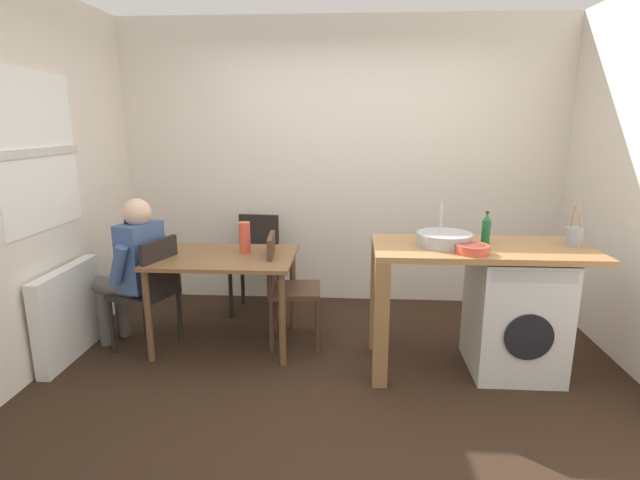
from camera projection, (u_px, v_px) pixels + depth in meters
name	position (u px, v px, depth m)	size (l,w,h in m)	color
ground_plane	(334.00, 384.00, 3.40)	(5.46, 5.46, 0.00)	black
wall_back	(342.00, 165.00, 4.78)	(4.60, 0.10, 2.70)	silver
wall_window_side	(6.00, 186.00, 3.21)	(0.12, 3.80, 2.70)	silver
radiator	(69.00, 313.00, 3.73)	(0.10, 0.80, 0.70)	white
dining_table	(224.00, 267.00, 3.87)	(1.10, 0.76, 0.74)	brown
chair_person_seat	(151.00, 288.00, 3.82)	(0.51, 0.51, 0.90)	black
chair_opposite	(285.00, 283.00, 3.92)	(0.43, 0.43, 0.90)	#4C3323
chair_spare_by_wall	(257.00, 258.00, 4.65)	(0.43, 0.43, 0.90)	black
seated_person	(133.00, 265.00, 3.84)	(0.57, 0.54, 1.20)	#595651
kitchen_counter	(450.00, 268.00, 3.46)	(1.50, 0.68, 0.92)	#9E7042
washing_machine	(515.00, 313.00, 3.51)	(0.60, 0.61, 0.86)	silver
sink_basin	(444.00, 239.00, 3.42)	(0.38, 0.38, 0.09)	#9EA0A5
tap	(441.00, 221.00, 3.57)	(0.02, 0.02, 0.28)	#B2B2B7
bottle_tall_green	(486.00, 229.00, 3.46)	(0.06, 0.06, 0.23)	#19592D
mixing_bowl	(473.00, 249.00, 3.22)	(0.21, 0.21, 0.06)	#D84C38
utensil_crock	(574.00, 236.00, 3.41)	(0.11, 0.11, 0.30)	gray
vase	(245.00, 237.00, 3.91)	(0.09, 0.09, 0.25)	#D84C38
scissors	(479.00, 249.00, 3.32)	(0.15, 0.06, 0.01)	#B2B2B7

